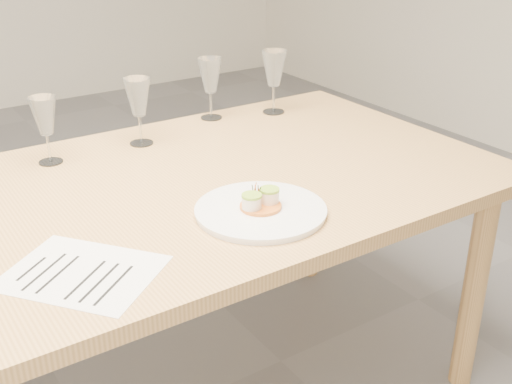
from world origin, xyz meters
TOP-DOWN VIEW (x-y plane):
  - dining_table at (0.00, 0.00)m, footprint 2.40×1.00m
  - dinner_plate at (0.40, -0.27)m, footprint 0.32×0.32m
  - recipe_sheet at (-0.05, -0.29)m, footprint 0.37×0.38m
  - wine_glass_1 at (0.08, 0.34)m, footprint 0.08×0.08m
  - wine_glass_2 at (0.36, 0.34)m, footprint 0.08×0.08m
  - wine_glass_3 at (0.67, 0.43)m, footprint 0.08×0.08m
  - wine_glass_4 at (0.88, 0.37)m, footprint 0.09×0.09m

SIDE VIEW (x-z plane):
  - dining_table at x=0.00m, z-range 0.31..1.06m
  - recipe_sheet at x=-0.05m, z-range 0.75..0.75m
  - dinner_plate at x=0.40m, z-range 0.72..0.80m
  - wine_glass_1 at x=0.08m, z-range 0.79..0.98m
  - wine_glass_2 at x=0.36m, z-range 0.79..1.00m
  - wine_glass_3 at x=0.67m, z-range 0.79..1.00m
  - wine_glass_4 at x=0.88m, z-range 0.79..1.01m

